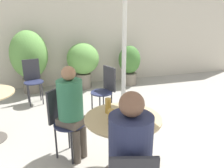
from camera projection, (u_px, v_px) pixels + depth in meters
storefront_wall at (77, 26)px, 5.47m from camera, size 10.00×0.06×3.00m
cafe_table_near at (123, 131)px, 2.37m from camera, size 0.82×0.82×0.73m
bistro_chair_0 at (63, 116)px, 2.75m from camera, size 0.44×0.44×0.90m
bistro_chair_2 at (106, 87)px, 3.86m from camera, size 0.43×0.41×0.90m
bistro_chair_3 at (33, 77)px, 4.47m from camera, size 0.39×0.41×0.90m
seated_person_0 at (71, 105)px, 2.63m from camera, size 0.39×0.39×1.21m
seated_person_1 at (130, 155)px, 1.65m from camera, size 0.35×0.37×1.27m
beer_glass_0 at (108, 106)px, 2.40m from camera, size 0.07×0.07×0.17m
beer_glass_1 at (111, 117)px, 2.15m from camera, size 0.06×0.06×0.16m
beer_glass_2 at (133, 117)px, 2.12m from camera, size 0.07×0.07×0.17m
beer_glass_3 at (134, 103)px, 2.43m from camera, size 0.06×0.06×0.20m
potted_plant_0 at (29, 57)px, 5.00m from camera, size 0.83×0.83×1.45m
potted_plant_1 at (83, 61)px, 5.33m from camera, size 0.78×0.78×1.13m
potted_plant_2 at (129, 63)px, 5.64m from camera, size 0.56×0.56×1.02m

